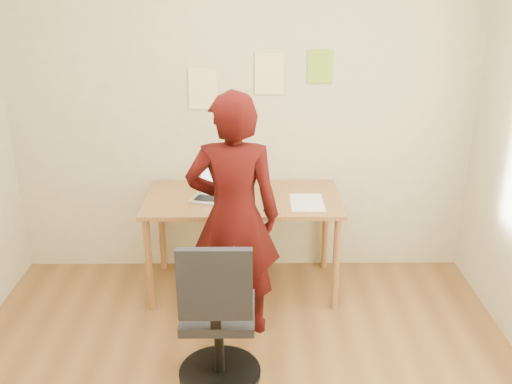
{
  "coord_description": "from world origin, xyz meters",
  "views": [
    {
      "loc": [
        0.07,
        -2.42,
        2.28
      ],
      "look_at": [
        0.1,
        0.95,
        0.95
      ],
      "focal_mm": 40.0,
      "sensor_mm": 36.0,
      "label": 1
    }
  ],
  "objects_px": {
    "phone": "(268,208)",
    "person": "(234,217)",
    "desk": "(243,208)",
    "office_chair": "(218,323)",
    "laptop": "(214,191)"
  },
  "relations": [
    {
      "from": "phone",
      "to": "person",
      "type": "height_order",
      "value": "person"
    },
    {
      "from": "desk",
      "to": "person",
      "type": "height_order",
      "value": "person"
    },
    {
      "from": "laptop",
      "to": "phone",
      "type": "relative_size",
      "value": 3.05
    },
    {
      "from": "laptop",
      "to": "office_chair",
      "type": "height_order",
      "value": "laptop"
    },
    {
      "from": "desk",
      "to": "office_chair",
      "type": "bearing_deg",
      "value": -96.85
    },
    {
      "from": "desk",
      "to": "laptop",
      "type": "distance_m",
      "value": 0.24
    },
    {
      "from": "desk",
      "to": "laptop",
      "type": "relative_size",
      "value": 3.94
    },
    {
      "from": "laptop",
      "to": "office_chair",
      "type": "relative_size",
      "value": 0.38
    },
    {
      "from": "laptop",
      "to": "person",
      "type": "distance_m",
      "value": 0.52
    },
    {
      "from": "laptop",
      "to": "desk",
      "type": "bearing_deg",
      "value": 19.73
    },
    {
      "from": "laptop",
      "to": "person",
      "type": "height_order",
      "value": "person"
    },
    {
      "from": "person",
      "to": "phone",
      "type": "bearing_deg",
      "value": -126.24
    },
    {
      "from": "office_chair",
      "to": "person",
      "type": "bearing_deg",
      "value": 82.22
    },
    {
      "from": "laptop",
      "to": "office_chair",
      "type": "distance_m",
      "value": 1.13
    },
    {
      "from": "office_chair",
      "to": "person",
      "type": "height_order",
      "value": "person"
    }
  ]
}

